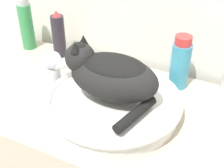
{
  "coord_description": "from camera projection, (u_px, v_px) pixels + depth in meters",
  "views": [
    {
      "loc": [
        0.36,
        -0.43,
        1.5
      ],
      "look_at": [
        0.04,
        0.22,
        1.0
      ],
      "focal_mm": 50.0,
      "sensor_mm": 36.0,
      "label": 1
    }
  ],
  "objects": [
    {
      "name": "sink_basin",
      "position": [
        114.0,
        103.0,
        0.93
      ],
      "size": [
        0.41,
        0.41,
        0.06
      ],
      "color": "silver",
      "rests_on": "vanity_counter"
    },
    {
      "name": "cat",
      "position": [
        110.0,
        74.0,
        0.88
      ],
      "size": [
        0.28,
        0.23,
        0.17
      ],
      "rotation": [
        0.0,
        0.0,
        3.19
      ],
      "color": "black",
      "rests_on": "sink_basin"
    },
    {
      "name": "faucet",
      "position": [
        55.0,
        67.0,
        1.01
      ],
      "size": [
        0.14,
        0.06,
        0.15
      ],
      "rotation": [
        0.0,
        0.0,
        -0.13
      ],
      "color": "silver",
      "rests_on": "vanity_counter"
    },
    {
      "name": "shampoo_bottle_tall",
      "position": [
        26.0,
        25.0,
        1.24
      ],
      "size": [
        0.05,
        0.05,
        0.21
      ],
      "color": "#338C4C",
      "rests_on": "vanity_counter"
    },
    {
      "name": "hairspray_can_black",
      "position": [
        59.0,
        35.0,
        1.19
      ],
      "size": [
        0.05,
        0.05,
        0.19
      ],
      "color": "#28232D",
      "rests_on": "vanity_counter"
    },
    {
      "name": "mouthwash_bottle",
      "position": [
        180.0,
        63.0,
        1.02
      ],
      "size": [
        0.06,
        0.06,
        0.18
      ],
      "color": "teal",
      "rests_on": "vanity_counter"
    }
  ]
}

